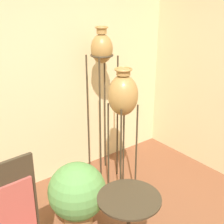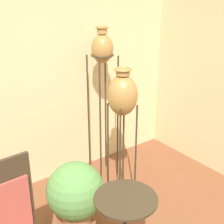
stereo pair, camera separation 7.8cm
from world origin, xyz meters
name	(u,v)px [view 1 (the left image)]	position (x,y,z in m)	size (l,w,h in m)	color
wall_back	(28,77)	(0.00, 2.00, 1.35)	(7.94, 0.06, 2.70)	beige
vase_stand_tall	(102,55)	(0.75, 1.64, 1.55)	(0.28, 0.28, 1.87)	#382D1E
vase_stand_medium	(123,97)	(0.66, 1.15, 1.21)	(0.32, 0.32, 1.51)	#382D1E
side_table	(129,217)	(0.06, 0.34, 0.51)	(0.52, 0.52, 0.70)	#382D1E
potted_plant	(77,193)	(-0.02, 1.01, 0.39)	(0.58, 0.58, 0.70)	olive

